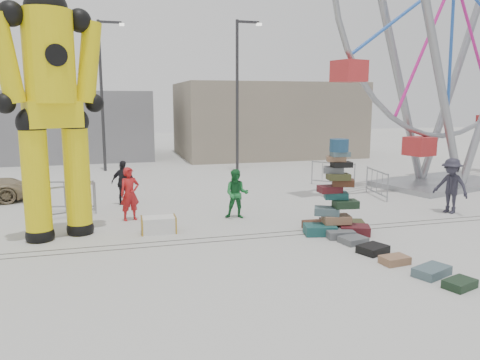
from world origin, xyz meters
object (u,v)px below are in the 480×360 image
object	(u,v)px
barricade_dummy_b	(65,196)
barricade_dummy_c	(66,202)
pedestrian_green	(237,194)
pedestrian_grey	(451,186)
steamer_trunk	(159,225)
barricade_wheel_back	(333,174)
lamp_post_right	(239,88)
ferris_wheel	(453,3)
crash_test_dummy	(52,95)
lamp_post_left	(103,88)
barricade_wheel_front	(377,183)
suitcase_tower	(336,207)
pedestrian_black	(124,183)
pedestrian_red	(130,194)

from	to	relation	value
barricade_dummy_b	barricade_dummy_c	size ratio (longest dim) A/B	1.00
pedestrian_green	pedestrian_grey	world-z (taller)	pedestrian_grey
barricade_dummy_c	pedestrian_green	xyz separation A→B (m)	(5.43, -1.54, 0.27)
steamer_trunk	barricade_wheel_back	xyz separation A→B (m)	(8.40, 5.55, 0.31)
pedestrian_green	barricade_dummy_c	bearing A→B (deg)	-175.71
lamp_post_right	ferris_wheel	world-z (taller)	ferris_wheel
crash_test_dummy	barricade_dummy_c	xyz separation A→B (m)	(-0.03, 2.27, -3.44)
lamp_post_left	barricade_dummy_c	xyz separation A→B (m)	(-1.28, -10.49, -3.93)
barricade_wheel_back	lamp_post_right	bearing A→B (deg)	163.19
crash_test_dummy	barricade_wheel_front	bearing A→B (deg)	-9.47
suitcase_tower	pedestrian_green	world-z (taller)	suitcase_tower
barricade_dummy_b	pedestrian_black	world-z (taller)	pedestrian_black
steamer_trunk	pedestrian_green	distance (m)	2.92
lamp_post_right	barricade_dummy_c	size ratio (longest dim) A/B	4.00
ferris_wheel	pedestrian_green	distance (m)	13.04
ferris_wheel	barricade_dummy_c	distance (m)	17.59
suitcase_tower	barricade_wheel_back	size ratio (longest dim) A/B	1.38
pedestrian_red	suitcase_tower	bearing A→B (deg)	-44.39
barricade_wheel_back	pedestrian_red	xyz separation A→B (m)	(-9.13, -3.84, 0.32)
ferris_wheel	pedestrian_red	size ratio (longest dim) A/B	9.27
pedestrian_green	pedestrian_black	world-z (taller)	pedestrian_black
suitcase_tower	lamp_post_right	bearing A→B (deg)	102.60
lamp_post_right	pedestrian_green	distance (m)	11.05
lamp_post_right	pedestrian_grey	distance (m)	12.64
barricade_dummy_c	barricade_wheel_front	world-z (taller)	same
barricade_dummy_b	pedestrian_black	xyz separation A→B (m)	(2.03, 0.58, 0.28)
barricade_dummy_c	barricade_wheel_back	size ratio (longest dim) A/B	1.00
barricade_wheel_front	pedestrian_black	xyz separation A→B (m)	(-9.84, 1.26, 0.28)
pedestrian_green	suitcase_tower	bearing A→B (deg)	-25.55
barricade_dummy_c	pedestrian_grey	distance (m)	13.03
steamer_trunk	pedestrian_green	xyz separation A→B (m)	(2.67, 1.05, 0.58)
barricade_dummy_c	pedestrian_red	world-z (taller)	pedestrian_red
barricade_wheel_front	pedestrian_black	distance (m)	9.92
lamp_post_right	barricade_dummy_b	bearing A→B (deg)	-138.06
pedestrian_green	barricade_wheel_front	bearing A→B (deg)	36.08
barricade_dummy_b	pedestrian_grey	size ratio (longest dim) A/B	1.05
lamp_post_left	suitcase_tower	xyz separation A→B (m)	(6.52, -14.45, -3.71)
lamp_post_right	crash_test_dummy	bearing A→B (deg)	-127.47
pedestrian_grey	crash_test_dummy	bearing A→B (deg)	-114.04
suitcase_tower	pedestrian_grey	world-z (taller)	suitcase_tower
ferris_wheel	barricade_dummy_c	xyz separation A→B (m)	(-15.88, -1.67, -7.38)
suitcase_tower	barricade_wheel_front	bearing A→B (deg)	61.64
lamp_post_left	crash_test_dummy	distance (m)	12.83
pedestrian_red	pedestrian_black	distance (m)	2.40
lamp_post_left	pedestrian_green	distance (m)	13.24
lamp_post_right	pedestrian_red	bearing A→B (deg)	-123.69
crash_test_dummy	barricade_wheel_front	distance (m)	12.48
barricade_dummy_c	pedestrian_grey	world-z (taller)	pedestrian_grey
crash_test_dummy	pedestrian_red	size ratio (longest dim) A/B	4.36
ferris_wheel	crash_test_dummy	bearing A→B (deg)	179.05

